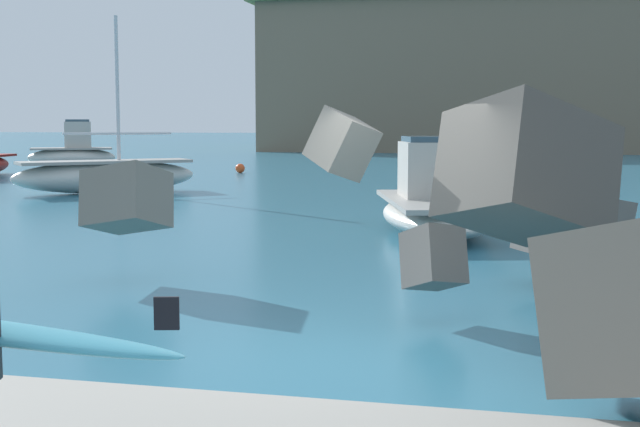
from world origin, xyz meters
TOP-DOWN VIEW (x-y plane):
  - ground_plane at (0.00, 0.00)m, footprint 400.00×400.00m
  - breakwater_jetty at (2.45, 1.82)m, footprint 30.04×7.55m
  - boat_near_centre at (-0.19, 10.16)m, footprint 3.41×5.65m
  - boat_mid_centre at (-21.44, 33.27)m, footprint 4.82×3.79m
  - boat_mid_right at (-11.90, 18.30)m, footprint 5.64×5.23m
  - mooring_buoy_inner at (-11.19, 30.34)m, footprint 0.44×0.44m
  - mooring_buoy_middle at (-13.08, 22.47)m, footprint 0.44×0.44m
  - mooring_buoy_outer at (-14.38, 23.12)m, footprint 0.44×0.44m
  - station_building_east at (-3.12, 88.73)m, footprint 7.45×7.40m

SIDE VIEW (x-z plane):
  - ground_plane at x=0.00m, z-range 0.00..0.00m
  - mooring_buoy_inner at x=-11.19m, z-range 0.00..0.44m
  - mooring_buoy_middle at x=-13.08m, z-range 0.00..0.44m
  - mooring_buoy_outer at x=-14.38m, z-range 0.00..0.44m
  - boat_mid_right at x=-11.90m, z-range -2.34..3.53m
  - boat_near_centre at x=-0.19m, z-range -0.40..1.64m
  - boat_mid_centre at x=-21.44m, z-range -0.48..2.05m
  - breakwater_jetty at x=2.45m, z-range -0.34..2.86m
  - station_building_east at x=-3.12m, z-range 13.30..17.29m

